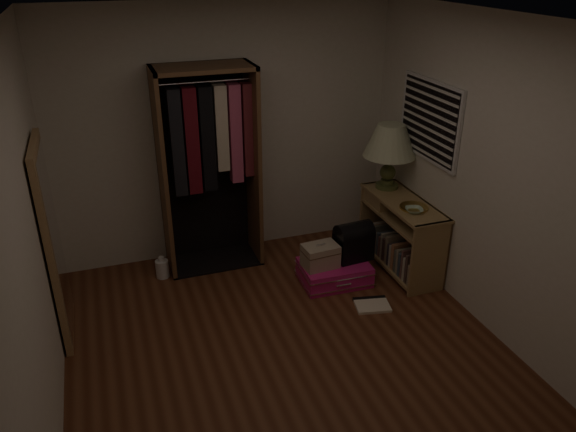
# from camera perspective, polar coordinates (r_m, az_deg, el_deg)

# --- Properties ---
(ground) EXTENTS (4.00, 4.00, 0.00)m
(ground) POSITION_cam_1_polar(r_m,az_deg,el_deg) (4.71, 0.37, -14.13)
(ground) COLOR #502817
(ground) RESTS_ON ground
(room_walls) EXTENTS (3.52, 4.02, 2.60)m
(room_walls) POSITION_cam_1_polar(r_m,az_deg,el_deg) (3.99, 1.25, 3.33)
(room_walls) COLOR beige
(room_walls) RESTS_ON ground
(console_bookshelf) EXTENTS (0.42, 1.12, 0.75)m
(console_bookshelf) POSITION_cam_1_polar(r_m,az_deg,el_deg) (5.86, 11.18, -1.51)
(console_bookshelf) COLOR #967648
(console_bookshelf) RESTS_ON ground
(open_wardrobe) EXTENTS (0.98, 0.50, 2.05)m
(open_wardrobe) POSITION_cam_1_polar(r_m,az_deg,el_deg) (5.58, -7.94, 6.46)
(open_wardrobe) COLOR brown
(open_wardrobe) RESTS_ON ground
(floor_mirror) EXTENTS (0.06, 0.80, 1.70)m
(floor_mirror) POSITION_cam_1_polar(r_m,az_deg,el_deg) (4.94, -22.74, -2.54)
(floor_mirror) COLOR #A27B4E
(floor_mirror) RESTS_ON ground
(pink_suitcase) EXTENTS (0.69, 0.51, 0.21)m
(pink_suitcase) POSITION_cam_1_polar(r_m,az_deg,el_deg) (5.62, 4.72, -5.71)
(pink_suitcase) COLOR #CD196D
(pink_suitcase) RESTS_ON ground
(train_case) EXTENTS (0.36, 0.26, 0.25)m
(train_case) POSITION_cam_1_polar(r_m,az_deg,el_deg) (5.45, 3.30, -4.05)
(train_case) COLOR tan
(train_case) RESTS_ON pink_suitcase
(black_bag) EXTENTS (0.38, 0.26, 0.39)m
(black_bag) POSITION_cam_1_polar(r_m,az_deg,el_deg) (5.57, 6.68, -2.48)
(black_bag) COLOR black
(black_bag) RESTS_ON pink_suitcase
(table_lamp) EXTENTS (0.70, 0.70, 0.68)m
(table_lamp) POSITION_cam_1_polar(r_m,az_deg,el_deg) (5.80, 10.34, 7.42)
(table_lamp) COLOR #454E26
(table_lamp) RESTS_ON console_bookshelf
(brass_tray) EXTENTS (0.28, 0.28, 0.02)m
(brass_tray) POSITION_cam_1_polar(r_m,az_deg,el_deg) (5.54, 12.66, 0.88)
(brass_tray) COLOR #B39244
(brass_tray) RESTS_ON console_bookshelf
(ceramic_bowl) EXTENTS (0.20, 0.20, 0.04)m
(ceramic_bowl) POSITION_cam_1_polar(r_m,az_deg,el_deg) (5.44, 12.69, 0.57)
(ceramic_bowl) COLOR #ABCDB0
(ceramic_bowl) RESTS_ON console_bookshelf
(white_jug) EXTENTS (0.17, 0.17, 0.23)m
(white_jug) POSITION_cam_1_polar(r_m,az_deg,el_deg) (5.81, -12.65, -5.22)
(white_jug) COLOR silver
(white_jug) RESTS_ON ground
(floor_book) EXTENTS (0.36, 0.31, 0.03)m
(floor_book) POSITION_cam_1_polar(r_m,az_deg,el_deg) (5.35, 8.48, -8.83)
(floor_book) COLOR #F3E6CC
(floor_book) RESTS_ON ground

